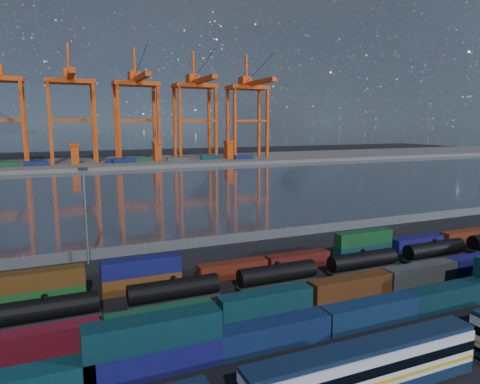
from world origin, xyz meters
name	(u,v)px	position (x,y,z in m)	size (l,w,h in m)	color
ground	(322,291)	(0.00, 0.00, 0.00)	(700.00, 700.00, 0.00)	black
harbor_water	(160,189)	(0.00, 105.00, 0.01)	(700.00, 700.00, 0.00)	#2E3642
far_quay	(120,162)	(0.00, 210.00, 1.00)	(700.00, 70.00, 2.00)	#514F4C
distant_mountains	(81,67)	(63.02, 1600.00, 220.29)	(2470.00, 1100.00, 520.00)	#1E2630
passenger_train	(365,370)	(-10.10, -21.54, 2.48)	(75.28, 2.87, 4.93)	silver
container_row_south	(339,312)	(-4.98, -10.66, 2.30)	(140.28, 2.65, 5.65)	#404245
container_row_mid	(323,288)	(-1.79, -2.74, 1.78)	(141.49, 2.55, 5.44)	#383A3D
container_row_north	(201,270)	(-14.85, 10.49, 1.86)	(140.92, 2.27, 4.85)	#0F264D
tanker_string	(400,255)	(18.10, 4.06, 1.92)	(120.98, 2.68, 3.84)	black
waterfront_fence	(244,237)	(0.00, 28.00, 1.00)	(160.12, 0.12, 2.20)	#595B5E
yard_light_mast	(85,211)	(-30.00, 26.00, 9.30)	(1.60, 0.40, 16.60)	slate
gantry_cranes	(105,92)	(-7.50, 203.24, 40.78)	(200.59, 49.12, 66.52)	#D8470F
quay_containers	(103,161)	(-11.00, 195.46, 3.30)	(172.58, 10.99, 2.60)	navy
straddle_carriers	(117,152)	(-2.50, 200.00, 7.82)	(140.00, 7.00, 11.10)	#D8470F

